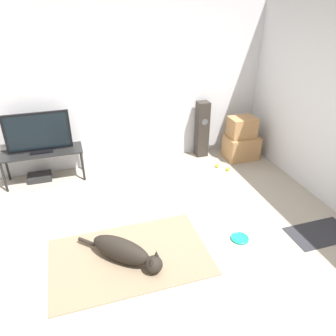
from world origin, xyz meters
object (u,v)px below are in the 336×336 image
cardboard_box_lower (241,147)px  tv (38,133)px  frisbee (240,238)px  tennis_ball_near_speaker (228,169)px  floor_speaker (202,129)px  tennis_ball_by_boxes (217,166)px  game_console (40,177)px  dog (125,252)px  tv_stand (42,155)px  cardboard_box_upper (242,127)px

cardboard_box_lower → tv: (-3.28, 0.22, 0.59)m
frisbee → tennis_ball_near_speaker: tennis_ball_near_speaker is taller
floor_speaker → tennis_ball_near_speaker: (0.19, -0.70, -0.46)m
frisbee → tennis_ball_by_boxes: bearing=73.6°
tennis_ball_by_boxes → game_console: 2.88m
frisbee → tv: tv is taller
frisbee → tv: (-2.22, 2.18, 0.78)m
tv → tennis_ball_near_speaker: tv is taller
cardboard_box_lower → game_console: bearing=175.7°
dog → cardboard_box_lower: cardboard_box_lower is taller
tennis_ball_by_boxes → cardboard_box_lower: bearing=21.3°
dog → cardboard_box_lower: (2.44, 1.90, 0.06)m
frisbee → tennis_ball_near_speaker: size_ratio=3.29×
floor_speaker → frisbee: bearing=-100.9°
game_console → dog: bearing=-66.2°
frisbee → tennis_ball_near_speaker: (0.63, 1.58, 0.02)m
cardboard_box_lower → tennis_ball_near_speaker: cardboard_box_lower is taller
frisbee → tennis_ball_near_speaker: bearing=68.2°
tv_stand → tv: bearing=90.0°
tennis_ball_by_boxes → tv: bearing=170.9°
dog → tennis_ball_by_boxes: size_ratio=12.59×
cardboard_box_lower → tennis_ball_near_speaker: bearing=-138.7°
frisbee → cardboard_box_lower: bearing=61.5°
cardboard_box_lower → tennis_ball_by_boxes: bearing=-158.7°
tv_stand → tv: tv is taller
tv → tennis_ball_by_boxes: bearing=-9.1°
tv → cardboard_box_upper: bearing=-3.6°
floor_speaker → game_console: size_ratio=2.78×
cardboard_box_lower → tennis_ball_by_boxes: size_ratio=8.40×
tv → game_console: size_ratio=2.62×
dog → tv: bearing=111.6°
tv → cardboard_box_lower: bearing=-3.9°
frisbee → tv_stand: size_ratio=0.18×
tv → frisbee: bearing=-44.4°
tv_stand → cardboard_box_lower: bearing=-3.8°
tennis_ball_by_boxes → floor_speaker: bearing=98.2°
game_console → tennis_ball_near_speaker: bearing=-12.1°
frisbee → tv: size_ratio=0.23×
dog → game_console: bearing=113.8°
cardboard_box_upper → tv: 3.28m
cardboard_box_lower → cardboard_box_upper: bearing=128.5°
cardboard_box_lower → cardboard_box_upper: 0.37m
dog → game_console: size_ratio=2.33×
dog → tv_stand: 2.30m
tv_stand → tennis_ball_by_boxes: tv_stand is taller
dog → cardboard_box_upper: size_ratio=1.87×
dog → tennis_ball_by_boxes: 2.54m
frisbee → tennis_ball_by_boxes: tennis_ball_by_boxes is taller
cardboard_box_lower → cardboard_box_upper: size_ratio=1.25×
frisbee → tennis_ball_by_boxes: size_ratio=3.29×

